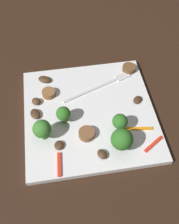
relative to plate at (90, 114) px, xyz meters
The scene contains 19 objects.
ground_plane 0.01m from the plate, ahead, with size 1.40×1.40×0.00m, color black.
plate is the anchor object (origin of this frame).
fork 0.08m from the plate, 58.98° to the left, with size 0.17×0.07×0.00m.
broccoli_floret_0 0.12m from the plate, 64.15° to the right, with size 0.04×0.04×0.06m.
broccoli_floret_1 0.07m from the plate, 164.96° to the right, with size 0.03×0.03×0.04m.
broccoli_floret_2 0.12m from the plate, 154.08° to the right, with size 0.04×0.04×0.05m.
broccoli_floret_3 0.08m from the plate, 44.83° to the right, with size 0.03×0.03×0.05m.
sausage_slice_0 0.11m from the plate, 143.57° to the left, with size 0.03×0.03×0.01m, color brown.
sausage_slice_1 0.06m from the plate, 104.62° to the right, with size 0.03×0.03×0.01m, color brown.
sausage_slice_2 0.16m from the plate, 43.63° to the left, with size 0.03×0.03×0.01m, color brown.
mushroom_0 0.11m from the plate, ahead, with size 0.02×0.02×0.01m, color #422B19.
mushroom_1 0.11m from the plate, 85.82° to the right, with size 0.02×0.02×0.01m, color #422B19.
mushroom_2 0.12m from the plate, behind, with size 0.03×0.02×0.01m, color #422B19.
mushroom_3 0.12m from the plate, 159.21° to the left, with size 0.02×0.02×0.01m, color #4C331E.
mushroom_4 0.11m from the plate, 134.62° to the right, with size 0.02×0.02×0.01m, color #422B19.
mushroom_5 0.14m from the plate, 130.33° to the left, with size 0.03×0.02×0.01m, color #422B19.
pepper_strip_0 0.16m from the plate, 41.38° to the right, with size 0.05×0.01×0.00m, color red.
pepper_strip_1 0.14m from the plate, 123.93° to the right, with size 0.05×0.01×0.00m, color red.
pepper_strip_2 0.12m from the plate, 31.92° to the right, with size 0.06×0.01×0.00m, color orange.
Camera 1 is at (-0.05, -0.34, 0.50)m, focal length 42.70 mm.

